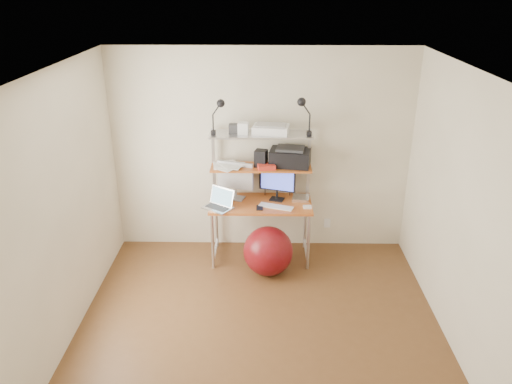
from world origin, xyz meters
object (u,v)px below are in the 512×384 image
at_px(printer, 290,157).
at_px(monitor_silver, 235,178).
at_px(laptop, 220,203).
at_px(monitor_black, 277,182).
at_px(exercise_ball, 268,251).

bearing_deg(printer, monitor_silver, -166.73).
bearing_deg(monitor_silver, laptop, -104.55).
bearing_deg(monitor_black, exercise_ball, -85.24).
xyz_separation_m(monitor_silver, monitor_black, (0.50, -0.03, -0.04)).
relative_size(monitor_black, exercise_ball, 0.77).
distance_m(monitor_black, exercise_ball, 0.82).
bearing_deg(monitor_silver, printer, 21.25).
distance_m(monitor_silver, monitor_black, 0.50).
xyz_separation_m(laptop, printer, (0.82, 0.31, 0.47)).
bearing_deg(exercise_ball, laptop, 158.77).
relative_size(printer, exercise_ball, 0.89).
relative_size(monitor_silver, laptop, 1.19).
bearing_deg(monitor_black, monitor_silver, -165.77).
bearing_deg(monitor_black, printer, 42.24).
bearing_deg(monitor_silver, exercise_ball, -33.27).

